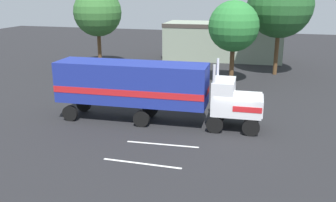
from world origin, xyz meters
TOP-DOWN VIEW (x-y plane):
  - ground_plane at (0.00, 0.00)m, footprint 120.00×120.00m
  - lane_stripe_near at (-3.85, -3.50)m, footprint 4.40×0.42m
  - lane_stripe_mid at (-4.20, -6.27)m, footprint 4.40×0.16m
  - semi_truck at (-6.02, 0.17)m, footprint 14.26×3.44m
  - person_bystander at (-3.41, 3.15)m, footprint 0.37×0.48m
  - parked_car at (-8.90, 12.90)m, footprint 4.47×1.99m
  - tree_left at (-1.60, 13.08)m, footprint 4.84×4.84m
  - tree_center at (-17.93, 17.67)m, footprint 5.62×5.62m
  - tree_right at (2.57, 18.38)m, footprint 6.84×6.84m
  - building_backdrop at (-4.19, 26.18)m, footprint 15.36×6.69m

SIDE VIEW (x-z plane):
  - ground_plane at x=0.00m, z-range 0.00..0.00m
  - lane_stripe_near at x=-3.85m, z-range 0.00..0.01m
  - lane_stripe_mid at x=-4.20m, z-range 0.00..0.01m
  - parked_car at x=-8.90m, z-range 0.02..1.59m
  - person_bystander at x=-3.41m, z-range 0.08..1.71m
  - semi_truck at x=-6.02m, z-range 0.27..4.77m
  - building_backdrop at x=-4.19m, z-range 0.21..4.97m
  - tree_left at x=-1.60m, z-range 1.55..9.55m
  - tree_center at x=-17.93m, z-range 1.76..10.92m
  - tree_right at x=2.57m, z-range 1.97..12.77m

